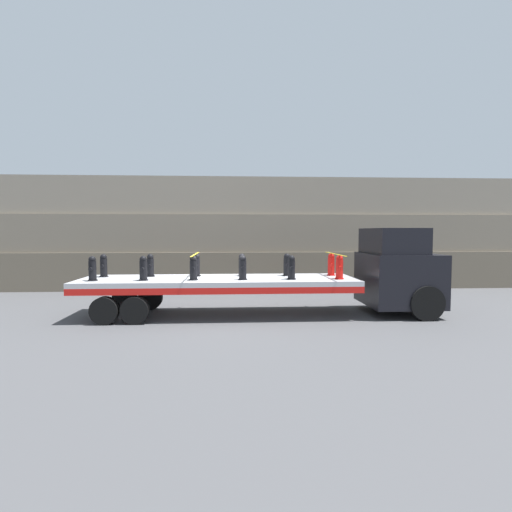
% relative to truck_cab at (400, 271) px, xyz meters
% --- Properties ---
extents(ground_plane, '(120.00, 120.00, 0.00)m').
position_rel_truck_cab_xyz_m(ground_plane, '(-6.09, 0.00, -1.43)').
color(ground_plane, '#474749').
extents(rock_cliff, '(60.00, 3.30, 5.35)m').
position_rel_truck_cab_xyz_m(rock_cliff, '(-6.09, 7.21, 1.24)').
color(rock_cliff, '#665B4C').
rests_on(rock_cliff, ground_plane).
extents(truck_cab, '(2.27, 2.66, 2.87)m').
position_rel_truck_cab_xyz_m(truck_cab, '(0.00, 0.00, 0.00)').
color(truck_cab, black).
rests_on(truck_cab, ground_plane).
extents(flatbed_trailer, '(8.94, 2.55, 1.24)m').
position_rel_truck_cab_xyz_m(flatbed_trailer, '(-6.62, 0.00, -0.42)').
color(flatbed_trailer, '#B2B2B7').
rests_on(flatbed_trailer, ground_plane).
extents(fire_hydrant_black_near_0, '(0.29, 0.45, 0.77)m').
position_rel_truck_cab_xyz_m(fire_hydrant_black_near_0, '(-9.96, -0.54, 0.17)').
color(fire_hydrant_black_near_0, black).
rests_on(fire_hydrant_black_near_0, flatbed_trailer).
extents(fire_hydrant_black_far_0, '(0.29, 0.45, 0.77)m').
position_rel_truck_cab_xyz_m(fire_hydrant_black_far_0, '(-9.96, 0.54, 0.17)').
color(fire_hydrant_black_far_0, black).
rests_on(fire_hydrant_black_far_0, flatbed_trailer).
extents(fire_hydrant_black_near_1, '(0.29, 0.45, 0.77)m').
position_rel_truck_cab_xyz_m(fire_hydrant_black_near_1, '(-8.41, -0.54, 0.17)').
color(fire_hydrant_black_near_1, black).
rests_on(fire_hydrant_black_near_1, flatbed_trailer).
extents(fire_hydrant_black_far_1, '(0.29, 0.45, 0.77)m').
position_rel_truck_cab_xyz_m(fire_hydrant_black_far_1, '(-8.41, 0.54, 0.17)').
color(fire_hydrant_black_far_1, black).
rests_on(fire_hydrant_black_far_1, flatbed_trailer).
extents(fire_hydrant_black_near_2, '(0.29, 0.45, 0.77)m').
position_rel_truck_cab_xyz_m(fire_hydrant_black_near_2, '(-6.86, -0.54, 0.17)').
color(fire_hydrant_black_near_2, black).
rests_on(fire_hydrant_black_near_2, flatbed_trailer).
extents(fire_hydrant_black_far_2, '(0.29, 0.45, 0.77)m').
position_rel_truck_cab_xyz_m(fire_hydrant_black_far_2, '(-6.86, 0.54, 0.17)').
color(fire_hydrant_black_far_2, black).
rests_on(fire_hydrant_black_far_2, flatbed_trailer).
extents(fire_hydrant_black_near_3, '(0.29, 0.45, 0.77)m').
position_rel_truck_cab_xyz_m(fire_hydrant_black_near_3, '(-5.32, -0.54, 0.17)').
color(fire_hydrant_black_near_3, black).
rests_on(fire_hydrant_black_near_3, flatbed_trailer).
extents(fire_hydrant_black_far_3, '(0.29, 0.45, 0.77)m').
position_rel_truck_cab_xyz_m(fire_hydrant_black_far_3, '(-5.32, 0.54, 0.17)').
color(fire_hydrant_black_far_3, black).
rests_on(fire_hydrant_black_far_3, flatbed_trailer).
extents(fire_hydrant_black_near_4, '(0.29, 0.45, 0.77)m').
position_rel_truck_cab_xyz_m(fire_hydrant_black_near_4, '(-3.77, -0.54, 0.17)').
color(fire_hydrant_black_near_4, black).
rests_on(fire_hydrant_black_near_4, flatbed_trailer).
extents(fire_hydrant_black_far_4, '(0.29, 0.45, 0.77)m').
position_rel_truck_cab_xyz_m(fire_hydrant_black_far_4, '(-3.77, 0.54, 0.17)').
color(fire_hydrant_black_far_4, black).
rests_on(fire_hydrant_black_far_4, flatbed_trailer).
extents(fire_hydrant_red_near_5, '(0.29, 0.45, 0.77)m').
position_rel_truck_cab_xyz_m(fire_hydrant_red_near_5, '(-2.22, -0.54, 0.17)').
color(fire_hydrant_red_near_5, red).
rests_on(fire_hydrant_red_near_5, flatbed_trailer).
extents(fire_hydrant_red_far_5, '(0.29, 0.45, 0.77)m').
position_rel_truck_cab_xyz_m(fire_hydrant_red_far_5, '(-2.22, 0.54, 0.17)').
color(fire_hydrant_red_far_5, red).
rests_on(fire_hydrant_red_far_5, flatbed_trailer).
extents(cargo_strap_rear, '(0.05, 2.64, 0.01)m').
position_rel_truck_cab_xyz_m(cargo_strap_rear, '(-6.86, 0.00, 0.58)').
color(cargo_strap_rear, yellow).
rests_on(cargo_strap_rear, fire_hydrant_black_near_2).
extents(cargo_strap_middle, '(0.05, 2.64, 0.01)m').
position_rel_truck_cab_xyz_m(cargo_strap_middle, '(-2.22, 0.00, 0.58)').
color(cargo_strap_middle, yellow).
rests_on(cargo_strap_middle, fire_hydrant_red_near_5).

